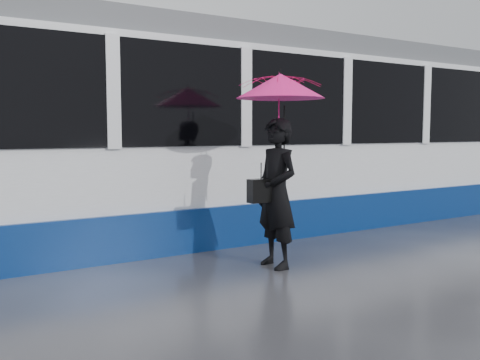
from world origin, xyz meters
TOP-DOWN VIEW (x-y plane):
  - ground at (0.00, 0.00)m, footprint 90.00×90.00m
  - rails at (0.00, 2.50)m, footprint 34.00×1.51m
  - tram at (-0.19, 2.50)m, footprint 26.00×2.56m
  - woman at (0.94, -0.00)m, footprint 0.45×0.69m
  - umbrella at (0.99, -0.00)m, footprint 1.11×1.11m
  - handbag at (0.72, 0.02)m, footprint 0.34×0.15m

SIDE VIEW (x-z plane):
  - ground at x=0.00m, z-range 0.00..0.00m
  - rails at x=0.00m, z-range 0.00..0.02m
  - woman at x=0.94m, z-range 0.00..1.87m
  - handbag at x=0.72m, z-range 0.74..1.21m
  - tram at x=-0.19m, z-range -0.04..3.31m
  - umbrella at x=0.99m, z-range 1.42..2.68m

